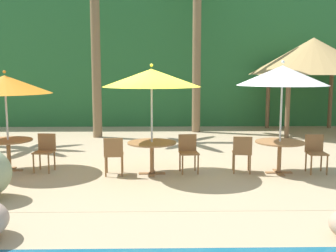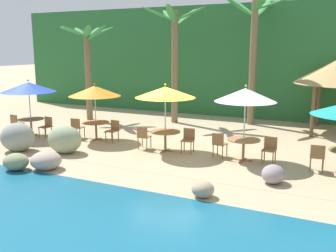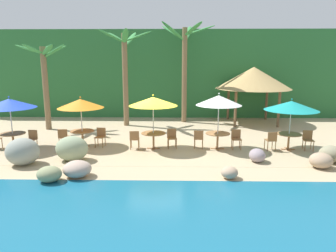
# 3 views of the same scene
# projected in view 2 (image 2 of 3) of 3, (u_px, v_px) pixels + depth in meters

# --- Properties ---
(ground_plane) EXTENTS (120.00, 120.00, 0.00)m
(ground_plane) POSITION_uv_depth(u_px,v_px,m) (169.00, 150.00, 14.33)
(ground_plane) COLOR tan
(terrace_deck) EXTENTS (18.00, 5.20, 0.01)m
(terrace_deck) POSITION_uv_depth(u_px,v_px,m) (169.00, 150.00, 14.33)
(terrace_deck) COLOR tan
(terrace_deck) RESTS_ON ground
(foliage_backdrop) EXTENTS (28.00, 2.40, 6.00)m
(foliage_backdrop) POSITION_uv_depth(u_px,v_px,m) (238.00, 61.00, 21.68)
(foliage_backdrop) COLOR #286633
(foliage_backdrop) RESTS_ON ground
(rock_seawall) EXTENTS (15.88, 3.10, 1.05)m
(rock_seawall) POSITION_uv_depth(u_px,v_px,m) (131.00, 157.00, 11.95)
(rock_seawall) COLOR tan
(rock_seawall) RESTS_ON ground
(umbrella_blue) EXTENTS (2.28, 2.28, 2.42)m
(umbrella_blue) POSITION_uv_depth(u_px,v_px,m) (28.00, 87.00, 16.32)
(umbrella_blue) COLOR silver
(umbrella_blue) RESTS_ON ground
(dining_table_blue) EXTENTS (1.10, 1.10, 0.74)m
(dining_table_blue) POSITION_uv_depth(u_px,v_px,m) (31.00, 122.00, 16.62)
(dining_table_blue) COLOR olive
(dining_table_blue) RESTS_ON ground
(chair_blue_seaward) EXTENTS (0.46, 0.46, 0.87)m
(chair_blue_seaward) POSITION_uv_depth(u_px,v_px,m) (47.00, 126.00, 16.29)
(chair_blue_seaward) COLOR olive
(chair_blue_seaward) RESTS_ON ground
(chair_blue_inland) EXTENTS (0.45, 0.46, 0.87)m
(chair_blue_inland) POSITION_uv_depth(u_px,v_px,m) (16.00, 122.00, 16.98)
(chair_blue_inland) COLOR olive
(chair_blue_inland) RESTS_ON ground
(umbrella_orange) EXTENTS (2.10, 2.10, 2.34)m
(umbrella_orange) POSITION_uv_depth(u_px,v_px,m) (95.00, 91.00, 15.58)
(umbrella_orange) COLOR silver
(umbrella_orange) RESTS_ON ground
(dining_table_orange) EXTENTS (1.10, 1.10, 0.74)m
(dining_table_orange) POSITION_uv_depth(u_px,v_px,m) (96.00, 125.00, 15.86)
(dining_table_orange) COLOR olive
(dining_table_orange) RESTS_ON ground
(chair_orange_seaward) EXTENTS (0.47, 0.47, 0.87)m
(chair_orange_seaward) POSITION_uv_depth(u_px,v_px,m) (113.00, 129.00, 15.51)
(chair_orange_seaward) COLOR olive
(chair_orange_seaward) RESTS_ON ground
(chair_orange_inland) EXTENTS (0.46, 0.47, 0.87)m
(chair_orange_inland) POSITION_uv_depth(u_px,v_px,m) (77.00, 127.00, 16.07)
(chair_orange_inland) COLOR olive
(chair_orange_inland) RESTS_ON ground
(umbrella_yellow) EXTENTS (2.18, 2.18, 2.49)m
(umbrella_yellow) POSITION_uv_depth(u_px,v_px,m) (165.00, 92.00, 13.81)
(umbrella_yellow) COLOR silver
(umbrella_yellow) RESTS_ON ground
(dining_table_yellow) EXTENTS (1.10, 1.10, 0.74)m
(dining_table_yellow) POSITION_uv_depth(u_px,v_px,m) (165.00, 135.00, 14.12)
(dining_table_yellow) COLOR olive
(dining_table_yellow) RESTS_ON ground
(chair_yellow_seaward) EXTENTS (0.47, 0.47, 0.87)m
(chair_yellow_seaward) POSITION_uv_depth(u_px,v_px,m) (188.00, 139.00, 13.95)
(chair_yellow_seaward) COLOR olive
(chair_yellow_seaward) RESTS_ON ground
(chair_yellow_inland) EXTENTS (0.44, 0.45, 0.87)m
(chair_yellow_inland) POSITION_uv_depth(u_px,v_px,m) (143.00, 136.00, 14.38)
(chair_yellow_inland) COLOR olive
(chair_yellow_inland) RESTS_ON ground
(umbrella_white) EXTENTS (2.03, 2.03, 2.56)m
(umbrella_white) POSITION_uv_depth(u_px,v_px,m) (245.00, 95.00, 12.59)
(umbrella_white) COLOR silver
(umbrella_white) RESTS_ON ground
(dining_table_white) EXTENTS (1.10, 1.10, 0.74)m
(dining_table_white) POSITION_uv_depth(u_px,v_px,m) (244.00, 143.00, 12.91)
(dining_table_white) COLOR olive
(dining_table_white) RESTS_ON ground
(chair_white_seaward) EXTENTS (0.43, 0.44, 0.87)m
(chair_white_seaward) POSITION_uv_depth(u_px,v_px,m) (270.00, 148.00, 12.63)
(chair_white_seaward) COLOR olive
(chair_white_seaward) RESTS_ON ground
(chair_white_inland) EXTENTS (0.47, 0.47, 0.87)m
(chair_white_inland) POSITION_uv_depth(u_px,v_px,m) (219.00, 143.00, 13.30)
(chair_white_inland) COLOR olive
(chair_white_inland) RESTS_ON ground
(chair_teal_inland) EXTENTS (0.46, 0.47, 0.87)m
(chair_teal_inland) POSITION_uv_depth(u_px,v_px,m) (317.00, 156.00, 11.73)
(chair_teal_inland) COLOR olive
(chair_teal_inland) RESTS_ON ground
(palm_tree_nearest) EXTENTS (2.78, 2.77, 4.85)m
(palm_tree_nearest) POSITION_uv_depth(u_px,v_px,m) (87.00, 55.00, 19.82)
(palm_tree_nearest) COLOR brown
(palm_tree_nearest) RESTS_ON ground
(palm_tree_second) EXTENTS (3.02, 3.15, 5.72)m
(palm_tree_second) POSITION_uv_depth(u_px,v_px,m) (175.00, 47.00, 18.97)
(palm_tree_second) COLOR brown
(palm_tree_second) RESTS_ON ground
(palm_tree_third) EXTENTS (3.55, 3.64, 6.23)m
(palm_tree_third) POSITION_uv_depth(u_px,v_px,m) (254.00, 40.00, 18.44)
(palm_tree_third) COLOR brown
(palm_tree_third) RESTS_ON ground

